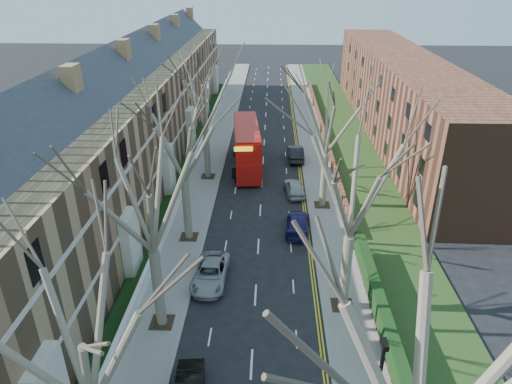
# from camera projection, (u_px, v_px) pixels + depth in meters

# --- Properties ---
(pavement_left) EXTENTS (3.00, 102.00, 0.12)m
(pavement_left) POSITION_uv_depth(u_px,v_px,m) (217.00, 141.00, 57.91)
(pavement_left) COLOR slate
(pavement_left) RESTS_ON ground
(pavement_right) EXTENTS (3.00, 102.00, 0.12)m
(pavement_right) POSITION_uv_depth(u_px,v_px,m) (312.00, 142.00, 57.52)
(pavement_right) COLOR slate
(pavement_right) RESTS_ON ground
(terrace_left) EXTENTS (9.70, 78.00, 13.60)m
(terrace_left) POSITION_uv_depth(u_px,v_px,m) (135.00, 118.00, 48.56)
(terrace_left) COLOR olive
(terrace_left) RESTS_ON ground
(flats_right) EXTENTS (13.97, 54.00, 10.00)m
(flats_right) POSITION_uv_depth(u_px,v_px,m) (401.00, 97.00, 58.55)
(flats_right) COLOR brown
(flats_right) RESTS_ON ground
(wall_hedge_right) EXTENTS (0.70, 24.00, 1.80)m
(wall_hedge_right) POSITION_uv_depth(u_px,v_px,m) (397.00, 368.00, 23.86)
(wall_hedge_right) COLOR brown
(wall_hedge_right) RESTS_ON ground
(front_wall_left) EXTENTS (0.30, 78.00, 1.00)m
(front_wall_left) POSITION_uv_depth(u_px,v_px,m) (194.00, 161.00, 50.55)
(front_wall_left) COLOR white
(front_wall_left) RESTS_ON ground
(grass_verge_right) EXTENTS (6.00, 102.00, 0.06)m
(grass_verge_right) POSITION_uv_depth(u_px,v_px,m) (348.00, 142.00, 57.33)
(grass_verge_right) COLOR #233E16
(grass_verge_right) RESTS_ON ground
(tree_left_near) EXTENTS (9.80, 9.80, 13.73)m
(tree_left_near) POSITION_uv_depth(u_px,v_px,m) (73.00, 329.00, 15.45)
(tree_left_near) COLOR #675D49
(tree_left_near) RESTS_ON ground
(tree_left_mid) EXTENTS (10.50, 10.50, 14.71)m
(tree_left_mid) POSITION_uv_depth(u_px,v_px,m) (146.00, 185.00, 24.13)
(tree_left_mid) COLOR #675D49
(tree_left_mid) RESTS_ON ground
(tree_left_far) EXTENTS (10.15, 10.15, 14.22)m
(tree_left_far) POSITION_uv_depth(u_px,v_px,m) (181.00, 130.00, 33.22)
(tree_left_far) COLOR #675D49
(tree_left_far) RESTS_ON ground
(tree_left_dist) EXTENTS (10.50, 10.50, 14.71)m
(tree_left_dist) POSITION_uv_depth(u_px,v_px,m) (204.00, 87.00, 43.83)
(tree_left_dist) COLOR #675D49
(tree_left_dist) RESTS_ON ground
(tree_right_near) EXTENTS (10.85, 10.85, 15.20)m
(tree_right_near) POSITION_uv_depth(u_px,v_px,m) (437.00, 365.00, 12.88)
(tree_right_near) COLOR #675D49
(tree_right_near) RESTS_ON ground
(tree_right_mid) EXTENTS (10.50, 10.50, 14.71)m
(tree_right_mid) POSITION_uv_depth(u_px,v_px,m) (356.00, 173.00, 25.55)
(tree_right_mid) COLOR #675D49
(tree_right_mid) RESTS_ON ground
(tree_right_far) EXTENTS (10.15, 10.15, 14.22)m
(tree_right_far) POSITION_uv_depth(u_px,v_px,m) (329.00, 109.00, 38.23)
(tree_right_far) COLOR #675D49
(tree_right_far) RESTS_ON ground
(double_decker_bus) EXTENTS (3.65, 11.50, 4.72)m
(double_decker_bus) POSITION_uv_depth(u_px,v_px,m) (247.00, 148.00, 49.50)
(double_decker_bus) COLOR #AE110C
(double_decker_bus) RESTS_ON ground
(car_left_far) EXTENTS (2.54, 5.09, 1.39)m
(car_left_far) POSITION_uv_depth(u_px,v_px,m) (211.00, 273.00, 31.91)
(car_left_far) COLOR gray
(car_left_far) RESTS_ON ground
(car_right_near) EXTENTS (2.33, 4.91, 1.38)m
(car_right_near) POSITION_uv_depth(u_px,v_px,m) (298.00, 223.00, 38.11)
(car_right_near) COLOR #1B1752
(car_right_near) RESTS_ON ground
(car_right_mid) EXTENTS (2.20, 4.33, 1.41)m
(car_right_mid) POSITION_uv_depth(u_px,v_px,m) (294.00, 187.00, 44.27)
(car_right_mid) COLOR #9EA3A7
(car_right_mid) RESTS_ON ground
(car_right_far) EXTENTS (1.82, 4.81, 1.57)m
(car_right_far) POSITION_uv_depth(u_px,v_px,m) (296.00, 153.00, 52.23)
(car_right_far) COLOR black
(car_right_far) RESTS_ON ground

